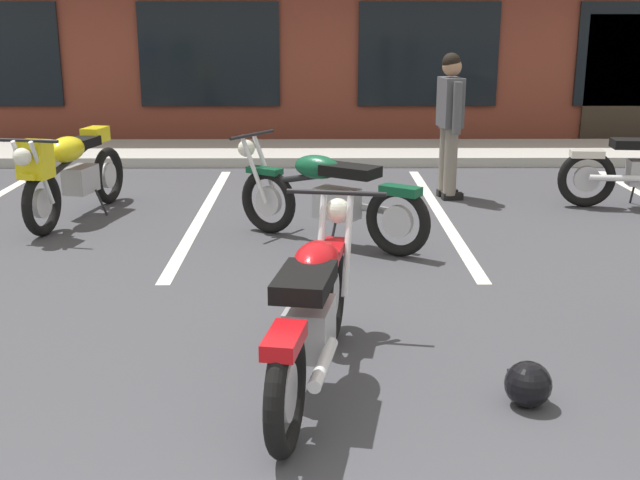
% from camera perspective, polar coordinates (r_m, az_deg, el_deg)
% --- Properties ---
extents(ground_plane, '(80.00, 80.00, 0.00)m').
position_cam_1_polar(ground_plane, '(5.54, 0.38, -6.34)').
color(ground_plane, '#3D3D42').
extents(sidewalk_kerb, '(22.00, 1.80, 0.14)m').
position_cam_1_polar(sidewalk_kerb, '(12.23, -0.04, 6.25)').
color(sidewalk_kerb, '#A8A59E').
rests_on(sidewalk_kerb, ground_plane).
extents(brick_storefront_building, '(18.24, 6.23, 3.84)m').
position_cam_1_polar(brick_storefront_building, '(16.33, -0.12, 15.16)').
color(brick_storefront_building, brown).
rests_on(brick_storefront_building, ground_plane).
extents(painted_stall_lines, '(7.86, 4.80, 0.01)m').
position_cam_1_polar(painted_stall_lines, '(8.71, 0.10, 1.92)').
color(painted_stall_lines, silver).
rests_on(painted_stall_lines, ground_plane).
extents(motorcycle_foreground_classic, '(0.76, 2.10, 0.98)m').
position_cam_1_polar(motorcycle_foreground_classic, '(4.56, -0.49, -5.08)').
color(motorcycle_foreground_classic, black).
rests_on(motorcycle_foreground_classic, ground_plane).
extents(motorcycle_silver_naked, '(0.78, 2.09, 0.98)m').
position_cam_1_polar(motorcycle_silver_naked, '(8.70, -17.34, 4.72)').
color(motorcycle_silver_naked, black).
rests_on(motorcycle_silver_naked, ground_plane).
extents(motorcycle_blue_standard, '(1.83, 1.41, 0.98)m').
position_cam_1_polar(motorcycle_blue_standard, '(7.46, 0.56, 3.19)').
color(motorcycle_blue_standard, black).
rests_on(motorcycle_blue_standard, ground_plane).
extents(person_in_black_shirt, '(0.32, 0.61, 1.68)m').
position_cam_1_polar(person_in_black_shirt, '(9.42, 9.24, 8.63)').
color(person_in_black_shirt, black).
rests_on(person_in_black_shirt, ground_plane).
extents(helmet_on_pavement, '(0.26, 0.26, 0.26)m').
position_cam_1_polar(helmet_on_pavement, '(4.60, 14.59, -9.90)').
color(helmet_on_pavement, black).
rests_on(helmet_on_pavement, ground_plane).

